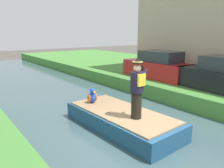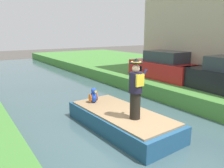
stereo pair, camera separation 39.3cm
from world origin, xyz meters
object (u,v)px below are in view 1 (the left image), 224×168
boat (121,120)px  person_pirate (137,89)px  parked_car_red (158,66)px  parrot_plush (92,96)px

boat → person_pirate: bearing=-92.5°
person_pirate → parked_car_red: size_ratio=0.46×
boat → parrot_plush: parrot_plush is taller
person_pirate → parked_car_red: person_pirate is taller
boat → parrot_plush: 1.50m
parked_car_red → boat: bearing=-150.6°
boat → parrot_plush: bearing=101.9°
boat → person_pirate: (-0.03, -0.75, 1.23)m
parked_car_red → parrot_plush: bearing=-164.4°
person_pirate → parked_car_red: (5.09, 3.61, -0.21)m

